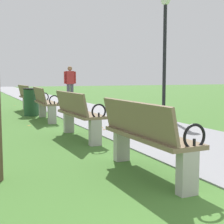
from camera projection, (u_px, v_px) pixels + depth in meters
paved_walkway at (38, 98)px, 18.50m from camera, size 2.52×44.00×0.02m
park_bench_2 at (145, 136)px, 3.86m from camera, size 0.49×1.60×0.90m
park_bench_3 at (78, 113)px, 6.20m from camera, size 0.51×1.61×0.90m
park_bench_4 at (45, 103)px, 8.83m from camera, size 0.55×1.62×0.90m
park_bench_5 at (28, 97)px, 11.16m from camera, size 0.53×1.62×0.90m
pedestrian_walking at (70, 83)px, 14.08m from camera, size 0.53×0.24×1.62m
trash_bin at (31, 102)px, 9.89m from camera, size 0.48×0.48×0.84m
lamp_post at (165, 37)px, 9.29m from camera, size 0.28×0.28×3.48m
scattered_leaves at (108, 126)px, 7.71m from camera, size 4.20×12.61×0.02m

